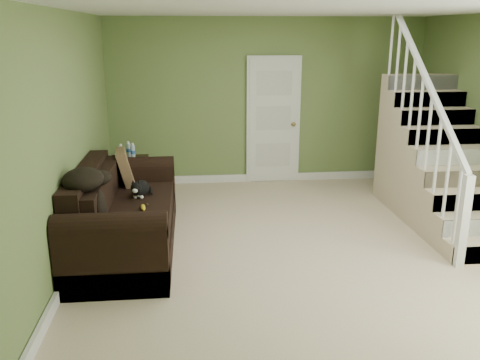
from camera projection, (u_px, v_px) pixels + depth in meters
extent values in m
cube|color=tan|center=(301.00, 248.00, 5.81)|extent=(5.00, 5.50, 0.01)
cube|color=white|center=(310.00, 9.00, 5.07)|extent=(5.00, 5.50, 0.01)
cube|color=olive|center=(267.00, 102.00, 8.07)|extent=(5.00, 0.04, 2.60)
cube|color=olive|center=(414.00, 235.00, 2.82)|extent=(5.00, 0.04, 2.60)
cube|color=olive|center=(66.00, 141.00, 5.21)|extent=(0.04, 5.50, 2.60)
cube|color=white|center=(266.00, 177.00, 8.39)|extent=(5.00, 0.04, 0.12)
cube|color=white|center=(80.00, 252.00, 5.56)|extent=(0.04, 5.50, 0.12)
cube|color=white|center=(273.00, 120.00, 8.12)|extent=(0.86, 0.05, 2.02)
cube|color=white|center=(273.00, 121.00, 8.11)|extent=(0.78, 0.04, 1.96)
sphere|color=olive|center=(294.00, 124.00, 8.11)|extent=(0.07, 0.07, 0.07)
cylinder|color=white|center=(457.00, 203.00, 5.33)|extent=(0.04, 0.04, 0.90)
cube|color=tan|center=(478.00, 231.00, 5.75)|extent=(1.00, 0.27, 0.40)
cylinder|color=white|center=(447.00, 178.00, 5.53)|extent=(0.04, 0.04, 0.90)
cube|color=tan|center=(467.00, 215.00, 5.98)|extent=(1.00, 0.27, 0.60)
cylinder|color=white|center=(438.00, 154.00, 5.73)|extent=(0.04, 0.04, 0.90)
cube|color=tan|center=(457.00, 200.00, 6.21)|extent=(1.00, 0.27, 0.80)
cylinder|color=white|center=(429.00, 132.00, 5.93)|extent=(0.04, 0.04, 0.90)
cube|color=tan|center=(447.00, 185.00, 6.44)|extent=(1.00, 0.27, 1.00)
cylinder|color=white|center=(420.00, 111.00, 6.13)|extent=(0.04, 0.04, 0.90)
cube|color=tan|center=(438.00, 172.00, 6.67)|extent=(1.00, 0.27, 1.20)
cylinder|color=white|center=(412.00, 92.00, 6.33)|extent=(0.04, 0.04, 0.90)
cube|color=tan|center=(429.00, 160.00, 6.90)|extent=(1.00, 0.27, 1.40)
cylinder|color=white|center=(405.00, 74.00, 6.53)|extent=(0.04, 0.04, 0.90)
cube|color=tan|center=(421.00, 148.00, 7.13)|extent=(1.00, 0.27, 1.60)
cylinder|color=white|center=(398.00, 57.00, 6.73)|extent=(0.04, 0.04, 0.90)
cube|color=tan|center=(414.00, 137.00, 7.36)|extent=(1.00, 0.27, 1.80)
cylinder|color=white|center=(392.00, 41.00, 6.94)|extent=(0.04, 0.04, 0.90)
cube|color=white|center=(463.00, 222.00, 5.22)|extent=(0.09, 0.09, 1.00)
cube|color=white|center=(424.00, 74.00, 6.00)|extent=(0.06, 2.46, 1.84)
cube|color=black|center=(127.00, 237.00, 5.77)|extent=(1.03, 2.39, 0.27)
cube|color=black|center=(136.00, 215.00, 5.71)|extent=(0.78, 1.80, 0.24)
cube|color=black|center=(113.00, 261.00, 4.70)|extent=(1.03, 0.27, 0.67)
cube|color=black|center=(136.00, 192.00, 6.72)|extent=(1.03, 0.27, 0.67)
cylinder|color=black|center=(110.00, 227.00, 4.61)|extent=(1.03, 0.27, 0.27)
cylinder|color=black|center=(134.00, 167.00, 6.63)|extent=(1.03, 0.27, 0.27)
cube|color=black|center=(87.00, 199.00, 5.60)|extent=(0.22, 1.84, 0.68)
cube|color=black|center=(102.00, 191.00, 5.59)|extent=(0.15, 1.78, 0.38)
cube|color=black|center=(130.00, 180.00, 7.32)|extent=(0.54, 0.54, 0.63)
cylinder|color=silver|center=(121.00, 153.00, 7.14)|extent=(0.06, 0.06, 0.20)
cylinder|color=#2B5CA9|center=(121.00, 153.00, 7.14)|extent=(0.07, 0.07, 0.05)
cylinder|color=white|center=(121.00, 145.00, 7.10)|extent=(0.03, 0.03, 0.03)
cylinder|color=silver|center=(133.00, 152.00, 7.19)|extent=(0.06, 0.06, 0.20)
cylinder|color=#2B5CA9|center=(133.00, 152.00, 7.19)|extent=(0.07, 0.07, 0.05)
cylinder|color=white|center=(132.00, 144.00, 7.16)|extent=(0.03, 0.03, 0.03)
cylinder|color=silver|center=(129.00, 150.00, 7.31)|extent=(0.06, 0.06, 0.20)
cylinder|color=#2B5CA9|center=(129.00, 150.00, 7.31)|extent=(0.07, 0.07, 0.05)
cylinder|color=white|center=(128.00, 142.00, 7.27)|extent=(0.03, 0.03, 0.03)
ellipsoid|color=black|center=(141.00, 188.00, 5.99)|extent=(0.25, 0.36, 0.18)
ellipsoid|color=white|center=(140.00, 193.00, 5.92)|extent=(0.13, 0.16, 0.09)
sphere|color=black|center=(139.00, 188.00, 5.80)|extent=(0.14, 0.14, 0.12)
ellipsoid|color=white|center=(139.00, 191.00, 5.76)|extent=(0.07, 0.06, 0.06)
cone|color=black|center=(136.00, 182.00, 5.79)|extent=(0.05, 0.06, 0.05)
cone|color=black|center=(142.00, 182.00, 5.80)|extent=(0.05, 0.06, 0.05)
cylinder|color=black|center=(149.00, 190.00, 6.14)|extent=(0.05, 0.26, 0.03)
ellipsoid|color=yellow|center=(143.00, 207.00, 5.53)|extent=(0.07, 0.18, 0.05)
cube|color=#513720|center=(125.00, 168.00, 6.43)|extent=(0.29, 0.49, 0.48)
ellipsoid|color=black|center=(83.00, 179.00, 5.01)|extent=(0.47, 0.57, 0.22)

